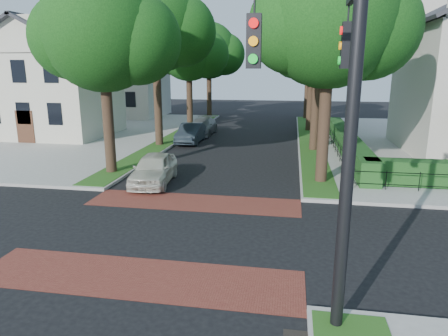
{
  "coord_description": "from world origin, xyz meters",
  "views": [
    {
      "loc": [
        3.97,
        -12.51,
        5.56
      ],
      "look_at": [
        1.32,
        3.08,
        1.6
      ],
      "focal_mm": 32.0,
      "sensor_mm": 36.0,
      "label": 1
    }
  ],
  "objects": [
    {
      "name": "parked_car_front",
      "position": [
        -2.64,
        5.71,
        0.75
      ],
      "size": [
        2.17,
        4.54,
        1.5
      ],
      "primitive_type": "imported",
      "rotation": [
        0.0,
        0.0,
        0.09
      ],
      "color": "beige",
      "rests_on": "ground"
    },
    {
      "name": "tree_left_mid",
      "position": [
        -5.39,
        15.24,
        8.34
      ],
      "size": [
        8.0,
        6.88,
        11.48
      ],
      "color": "black",
      "rests_on": "sidewalk_nw"
    },
    {
      "name": "tree_right_near",
      "position": [
        5.6,
        7.24,
        7.63
      ],
      "size": [
        7.75,
        6.67,
        10.66
      ],
      "color": "black",
      "rests_on": "sidewalk_ne"
    },
    {
      "name": "crosswalk_near",
      "position": [
        0.0,
        -3.2,
        0.01
      ],
      "size": [
        9.0,
        2.2,
        0.01
      ],
      "primitive_type": "cube",
      "color": "maroon",
      "rests_on": "ground"
    },
    {
      "name": "parked_car_middle",
      "position": [
        -3.6,
        16.86,
        0.74
      ],
      "size": [
        1.66,
        4.52,
        1.48
      ],
      "primitive_type": "imported",
      "rotation": [
        0.0,
        0.0,
        0.02
      ],
      "color": "#212B32",
      "rests_on": "ground"
    },
    {
      "name": "tree_right_far",
      "position": [
        5.6,
        24.22,
        6.91
      ],
      "size": [
        7.25,
        6.23,
        9.74
      ],
      "color": "black",
      "rests_on": "sidewalk_ne"
    },
    {
      "name": "parked_car_rear",
      "position": [
        -3.6,
        20.72,
        0.72
      ],
      "size": [
        2.03,
        4.97,
        1.44
      ],
      "primitive_type": "imported",
      "rotation": [
        0.0,
        0.0,
        -0.0
      ],
      "color": "slate",
      "rests_on": "ground"
    },
    {
      "name": "house_left_near",
      "position": [
        -15.49,
        17.99,
        5.04
      ],
      "size": [
        10.0,
        9.0,
        10.14
      ],
      "color": "beige",
      "rests_on": "sidewalk_nw"
    },
    {
      "name": "grass_strip_nw",
      "position": [
        -5.4,
        19.1,
        0.16
      ],
      "size": [
        1.6,
        29.8,
        0.02
      ],
      "primitive_type": "cube",
      "color": "#244A15",
      "rests_on": "sidewalk_nw"
    },
    {
      "name": "tree_right_mid",
      "position": [
        5.61,
        15.25,
        7.99
      ],
      "size": [
        8.25,
        7.09,
        11.22
      ],
      "color": "black",
      "rests_on": "sidewalk_ne"
    },
    {
      "name": "traffic_signal",
      "position": [
        4.89,
        -4.41,
        4.71
      ],
      "size": [
        2.17,
        2.0,
        8.0
      ],
      "color": "black",
      "rests_on": "sidewalk_se"
    },
    {
      "name": "tree_left_far",
      "position": [
        -5.4,
        24.22,
        7.12
      ],
      "size": [
        7.0,
        6.02,
        9.86
      ],
      "color": "black",
      "rests_on": "sidewalk_nw"
    },
    {
      "name": "grass_strip_ne",
      "position": [
        5.4,
        19.1,
        0.16
      ],
      "size": [
        1.6,
        29.8,
        0.02
      ],
      "primitive_type": "cube",
      "color": "#244A15",
      "rests_on": "sidewalk_ne"
    },
    {
      "name": "sidewalk_nw",
      "position": [
        -19.5,
        19.0,
        0.07
      ],
      "size": [
        30.0,
        30.0,
        0.15
      ],
      "primitive_type": "cube",
      "color": "gray",
      "rests_on": "ground"
    },
    {
      "name": "crosswalk_far",
      "position": [
        0.0,
        3.2,
        0.01
      ],
      "size": [
        9.0,
        2.2,
        0.01
      ],
      "primitive_type": "cube",
      "color": "maroon",
      "rests_on": "ground"
    },
    {
      "name": "ground",
      "position": [
        0.0,
        0.0,
        0.0
      ],
      "size": [
        120.0,
        120.0,
        0.0
      ],
      "primitive_type": "plane",
      "color": "black",
      "rests_on": "ground"
    },
    {
      "name": "fence_main_road",
      "position": [
        6.9,
        15.0,
        0.6
      ],
      "size": [
        0.06,
        18.0,
        0.9
      ],
      "primitive_type": null,
      "color": "black",
      "rests_on": "sidewalk_ne"
    },
    {
      "name": "tree_left_back",
      "position": [
        -5.4,
        33.24,
        7.41
      ],
      "size": [
        7.75,
        6.66,
        10.44
      ],
      "color": "black",
      "rests_on": "sidewalk_nw"
    },
    {
      "name": "hedge_main_road",
      "position": [
        7.7,
        15.0,
        0.75
      ],
      "size": [
        1.0,
        18.0,
        1.2
      ],
      "primitive_type": "cube",
      "color": "#153F17",
      "rests_on": "sidewalk_ne"
    },
    {
      "name": "tree_left_near",
      "position": [
        -5.4,
        7.23,
        7.27
      ],
      "size": [
        7.5,
        6.45,
        10.2
      ],
      "color": "black",
      "rests_on": "sidewalk_nw"
    },
    {
      "name": "tree_right_back",
      "position": [
        5.6,
        33.23,
        7.27
      ],
      "size": [
        7.5,
        6.45,
        10.2
      ],
      "color": "black",
      "rests_on": "sidewalk_ne"
    },
    {
      "name": "house_left_far",
      "position": [
        -15.49,
        31.99,
        5.04
      ],
      "size": [
        10.0,
        9.0,
        10.14
      ],
      "color": "beige",
      "rests_on": "sidewalk_nw"
    }
  ]
}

